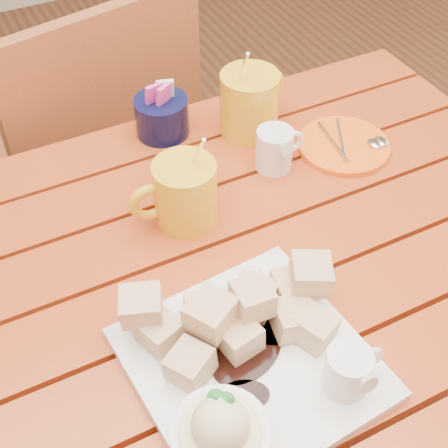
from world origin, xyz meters
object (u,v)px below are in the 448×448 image
orange_saucer (345,145)px  chair_far (95,158)px  coffee_mug_left (183,193)px  dessert_plate (245,365)px  coffee_mug_right (251,102)px  table (210,325)px

orange_saucer → chair_far: bearing=125.3°
coffee_mug_left → chair_far: bearing=97.6°
chair_far → dessert_plate: bearing=75.3°
coffee_mug_left → chair_far: chair_far is taller
coffee_mug_right → orange_saucer: bearing=-67.2°
coffee_mug_left → orange_saucer: size_ratio=0.99×
table → orange_saucer: orange_saucer is taller
chair_far → coffee_mug_left: bearing=79.5°
table → coffee_mug_right: 0.39m
table → coffee_mug_left: bearing=81.2°
coffee_mug_left → coffee_mug_right: bearing=44.2°
coffee_mug_left → chair_far: (-0.01, 0.50, -0.30)m
table → coffee_mug_left: (0.02, 0.12, 0.16)m
coffee_mug_left → coffee_mug_right: coffee_mug_right is taller
coffee_mug_right → orange_saucer: coffee_mug_right is taller
chair_far → orange_saucer: bearing=113.2°
table → dessert_plate: dessert_plate is taller
coffee_mug_left → chair_far: 0.58m
coffee_mug_right → chair_far: (-0.21, 0.34, -0.30)m
dessert_plate → orange_saucer: (0.36, 0.32, -0.03)m
table → coffee_mug_left: coffee_mug_left is taller
dessert_plate → chair_far: 0.83m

